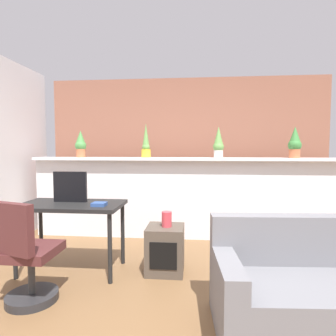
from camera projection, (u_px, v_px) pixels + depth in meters
ground_plane at (175, 315)px, 2.31m from camera, size 12.00×12.00×0.00m
divider_wall at (185, 199)px, 4.26m from camera, size 4.55×0.16×1.17m
plant_shelf at (185, 159)px, 4.18m from camera, size 4.55×0.29×0.04m
brick_wall_behind at (186, 154)px, 4.81m from camera, size 4.55×0.10×2.50m
potted_plant_0 at (81, 144)px, 4.32m from camera, size 0.17×0.17×0.41m
potted_plant_1 at (146, 144)px, 4.26m from camera, size 0.14×0.14×0.51m
potted_plant_2 at (218, 143)px, 4.13m from camera, size 0.16×0.16×0.45m
potted_plant_3 at (295, 143)px, 4.01m from camera, size 0.18×0.18×0.44m
desk at (72, 211)px, 3.10m from camera, size 1.10×0.60×0.75m
tv_monitor at (70, 187)px, 3.17m from camera, size 0.37×0.04×0.34m
office_chair at (26, 260)px, 2.44m from camera, size 0.49×0.50×0.91m
side_cube_shelf at (165, 249)px, 3.10m from camera, size 0.40×0.41×0.50m
vase_on_shelf at (167, 219)px, 3.09m from camera, size 0.11×0.11×0.16m
book_on_desk at (99, 204)px, 2.96m from camera, size 0.14×0.13×0.04m
couch at (321, 292)px, 2.11m from camera, size 1.61×0.86×0.80m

